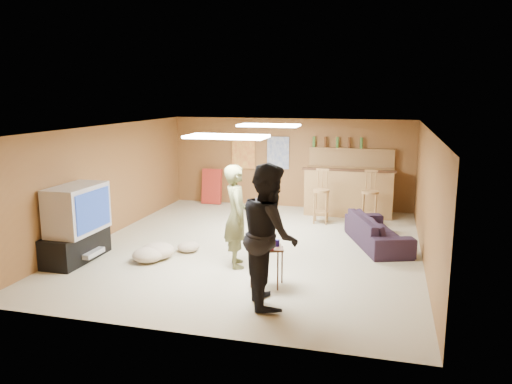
% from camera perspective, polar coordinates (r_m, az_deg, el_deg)
% --- Properties ---
extents(ground, '(7.00, 7.00, 0.00)m').
position_cam_1_polar(ground, '(9.33, -0.32, -6.27)').
color(ground, tan).
rests_on(ground, ground).
extents(ceiling, '(6.00, 7.00, 0.02)m').
position_cam_1_polar(ceiling, '(8.91, -0.33, 7.34)').
color(ceiling, silver).
rests_on(ceiling, ground).
extents(wall_back, '(6.00, 0.02, 2.20)m').
position_cam_1_polar(wall_back, '(12.42, 3.92, 3.32)').
color(wall_back, brown).
rests_on(wall_back, ground).
extents(wall_front, '(6.00, 0.02, 2.20)m').
position_cam_1_polar(wall_front, '(5.85, -9.41, -5.88)').
color(wall_front, brown).
rests_on(wall_front, ground).
extents(wall_left, '(0.02, 7.00, 2.20)m').
position_cam_1_polar(wall_left, '(10.25, -16.74, 1.18)').
color(wall_left, brown).
rests_on(wall_left, ground).
extents(wall_right, '(0.02, 7.00, 2.20)m').
position_cam_1_polar(wall_right, '(8.78, 18.94, -0.59)').
color(wall_right, brown).
rests_on(wall_right, ground).
extents(tv_stand, '(0.55, 1.30, 0.50)m').
position_cam_1_polar(tv_stand, '(9.07, -19.86, -5.82)').
color(tv_stand, black).
rests_on(tv_stand, ground).
extents(dvd_box, '(0.35, 0.50, 0.08)m').
position_cam_1_polar(dvd_box, '(8.98, -18.66, -6.58)').
color(dvd_box, '#B2B2B7').
rests_on(dvd_box, tv_stand).
extents(tv_body, '(0.60, 1.10, 0.80)m').
position_cam_1_polar(tv_body, '(8.87, -19.77, -1.85)').
color(tv_body, '#B2B2B7').
rests_on(tv_body, tv_stand).
extents(tv_screen, '(0.02, 0.95, 0.65)m').
position_cam_1_polar(tv_screen, '(8.70, -18.08, -1.98)').
color(tv_screen, navy).
rests_on(tv_screen, tv_body).
extents(bar_counter, '(2.00, 0.60, 1.10)m').
position_cam_1_polar(bar_counter, '(11.78, 10.55, 0.01)').
color(bar_counter, olive).
rests_on(bar_counter, ground).
extents(bar_lip, '(2.10, 0.12, 0.05)m').
position_cam_1_polar(bar_lip, '(11.44, 10.55, 2.48)').
color(bar_lip, '#382011').
rests_on(bar_lip, bar_counter).
extents(bar_shelf, '(2.00, 0.18, 0.05)m').
position_cam_1_polar(bar_shelf, '(12.08, 10.88, 4.84)').
color(bar_shelf, olive).
rests_on(bar_shelf, bar_backing).
extents(bar_backing, '(2.00, 0.14, 0.60)m').
position_cam_1_polar(bar_backing, '(12.14, 10.83, 3.44)').
color(bar_backing, olive).
rests_on(bar_backing, bar_counter).
extents(poster_left, '(0.60, 0.03, 0.85)m').
position_cam_1_polar(poster_left, '(12.63, -1.46, 4.62)').
color(poster_left, '#BF3F26').
rests_on(poster_left, wall_back).
extents(poster_right, '(0.55, 0.03, 0.80)m').
position_cam_1_polar(poster_right, '(12.41, 2.54, 4.49)').
color(poster_right, '#334C99').
rests_on(poster_right, wall_back).
extents(folding_chair_stack, '(0.50, 0.26, 0.91)m').
position_cam_1_polar(folding_chair_stack, '(12.87, -5.07, 0.65)').
color(folding_chair_stack, '#AA2A1F').
rests_on(folding_chair_stack, ground).
extents(ceiling_panel_front, '(1.20, 0.60, 0.04)m').
position_cam_1_polar(ceiling_panel_front, '(7.48, -3.37, 6.35)').
color(ceiling_panel_front, white).
rests_on(ceiling_panel_front, ceiling).
extents(ceiling_panel_back, '(1.20, 0.60, 0.04)m').
position_cam_1_polar(ceiling_panel_back, '(10.08, 1.47, 7.62)').
color(ceiling_panel_back, white).
rests_on(ceiling_panel_back, ceiling).
extents(person_olive, '(0.61, 0.72, 1.69)m').
position_cam_1_polar(person_olive, '(8.12, -2.25, -2.76)').
color(person_olive, brown).
rests_on(person_olive, ground).
extents(person_black, '(1.03, 1.14, 1.92)m').
position_cam_1_polar(person_black, '(6.65, 1.52, -4.88)').
color(person_black, black).
rests_on(person_black, ground).
extents(sofa, '(1.35, 2.05, 0.56)m').
position_cam_1_polar(sofa, '(9.61, 13.72, -4.34)').
color(sofa, black).
rests_on(sofa, ground).
extents(tray_table, '(0.55, 0.50, 0.59)m').
position_cam_1_polar(tray_table, '(7.44, 1.23, -8.48)').
color(tray_table, '#382011').
rests_on(tray_table, ground).
extents(cup_red_near, '(0.09, 0.09, 0.11)m').
position_cam_1_polar(cup_red_near, '(7.38, 0.44, -5.80)').
color(cup_red_near, '#B30B27').
rests_on(cup_red_near, tray_table).
extents(cup_red_far, '(0.11, 0.11, 0.12)m').
position_cam_1_polar(cup_red_far, '(7.21, 1.73, -6.17)').
color(cup_red_far, '#B30B27').
rests_on(cup_red_far, tray_table).
extents(cup_blue, '(0.10, 0.10, 0.10)m').
position_cam_1_polar(cup_blue, '(7.38, 2.43, -5.82)').
color(cup_blue, navy).
rests_on(cup_blue, tray_table).
extents(bar_stool_left, '(0.37, 0.37, 1.10)m').
position_cam_1_polar(bar_stool_left, '(10.96, 7.45, -0.72)').
color(bar_stool_left, olive).
rests_on(bar_stool_left, ground).
extents(bar_stool_right, '(0.54, 0.54, 1.29)m').
position_cam_1_polar(bar_stool_right, '(10.97, 12.90, -0.40)').
color(bar_stool_right, olive).
rests_on(bar_stool_right, ground).
extents(cushion_near_tv, '(0.62, 0.62, 0.27)m').
position_cam_1_polar(cushion_near_tv, '(8.83, -11.23, -6.60)').
color(cushion_near_tv, tan).
rests_on(cushion_near_tv, ground).
extents(cushion_mid, '(0.46, 0.46, 0.18)m').
position_cam_1_polar(cushion_mid, '(9.11, -7.75, -6.21)').
color(cushion_mid, tan).
rests_on(cushion_mid, ground).
extents(cushion_far, '(0.67, 0.67, 0.24)m').
position_cam_1_polar(cushion_far, '(8.69, -12.21, -7.01)').
color(cushion_far, tan).
rests_on(cushion_far, ground).
extents(bottle_row, '(1.20, 0.08, 0.26)m').
position_cam_1_polar(bottle_row, '(12.07, 9.28, 5.63)').
color(bottle_row, '#3F7233').
rests_on(bottle_row, bar_shelf).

